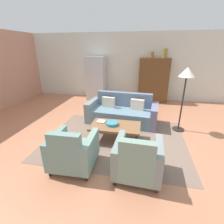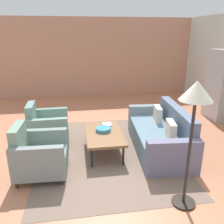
{
  "view_description": "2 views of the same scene",
  "coord_description": "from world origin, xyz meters",
  "px_view_note": "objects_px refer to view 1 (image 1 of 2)",
  "views": [
    {
      "loc": [
        0.45,
        -3.56,
        2.14
      ],
      "look_at": [
        -0.35,
        0.44,
        0.55
      ],
      "focal_mm": 26.22,
      "sensor_mm": 36.0,
      "label": 1
    },
    {
      "loc": [
        3.93,
        -0.52,
        2.23
      ],
      "look_at": [
        -0.36,
        0.15,
        0.76
      ],
      "focal_mm": 37.16,
      "sensor_mm": 36.0,
      "label": 2
    }
  ],
  "objects_px": {
    "couch": "(122,112)",
    "floor_lamp": "(186,78)",
    "cabinet": "(153,80)",
    "armchair_right": "(137,161)",
    "coffee_table": "(115,127)",
    "fruit_bowl": "(112,124)",
    "vase_tall": "(152,55)",
    "armchair_left": "(72,153)",
    "refrigerator": "(96,78)",
    "vase_round": "(165,53)",
    "book_stack": "(101,121)"
  },
  "relations": [
    {
      "from": "couch",
      "to": "vase_round",
      "type": "height_order",
      "value": "vase_round"
    },
    {
      "from": "vase_tall",
      "to": "refrigerator",
      "type": "bearing_deg",
      "value": -177.52
    },
    {
      "from": "armchair_right",
      "to": "refrigerator",
      "type": "relative_size",
      "value": 0.48
    },
    {
      "from": "coffee_table",
      "to": "refrigerator",
      "type": "relative_size",
      "value": 0.65
    },
    {
      "from": "armchair_left",
      "to": "floor_lamp",
      "type": "bearing_deg",
      "value": 40.74
    },
    {
      "from": "couch",
      "to": "vase_tall",
      "type": "bearing_deg",
      "value": -104.63
    },
    {
      "from": "vase_round",
      "to": "armchair_right",
      "type": "bearing_deg",
      "value": -98.77
    },
    {
      "from": "couch",
      "to": "book_stack",
      "type": "height_order",
      "value": "couch"
    },
    {
      "from": "book_stack",
      "to": "cabinet",
      "type": "bearing_deg",
      "value": 68.42
    },
    {
      "from": "couch",
      "to": "floor_lamp",
      "type": "distance_m",
      "value": 2.02
    },
    {
      "from": "armchair_left",
      "to": "fruit_bowl",
      "type": "bearing_deg",
      "value": 64.23
    },
    {
      "from": "floor_lamp",
      "to": "vase_tall",
      "type": "bearing_deg",
      "value": 107.18
    },
    {
      "from": "book_stack",
      "to": "vase_round",
      "type": "height_order",
      "value": "vase_round"
    },
    {
      "from": "couch",
      "to": "floor_lamp",
      "type": "relative_size",
      "value": 1.26
    },
    {
      "from": "vase_round",
      "to": "armchair_left",
      "type": "bearing_deg",
      "value": -112.18
    },
    {
      "from": "vase_tall",
      "to": "book_stack",
      "type": "bearing_deg",
      "value": -109.42
    },
    {
      "from": "cabinet",
      "to": "couch",
      "type": "bearing_deg",
      "value": -112.23
    },
    {
      "from": "coffee_table",
      "to": "floor_lamp",
      "type": "relative_size",
      "value": 0.7
    },
    {
      "from": "book_stack",
      "to": "vase_round",
      "type": "distance_m",
      "value": 4.14
    },
    {
      "from": "armchair_left",
      "to": "cabinet",
      "type": "height_order",
      "value": "cabinet"
    },
    {
      "from": "coffee_table",
      "to": "refrigerator",
      "type": "bearing_deg",
      "value": 113.25
    },
    {
      "from": "vase_tall",
      "to": "floor_lamp",
      "type": "xyz_separation_m",
      "value": [
        0.82,
        -2.65,
        -0.47
      ]
    },
    {
      "from": "armchair_left",
      "to": "floor_lamp",
      "type": "distance_m",
      "value": 3.24
    },
    {
      "from": "fruit_bowl",
      "to": "cabinet",
      "type": "xyz_separation_m",
      "value": [
        1.06,
        3.56,
        0.46
      ]
    },
    {
      "from": "couch",
      "to": "fruit_bowl",
      "type": "height_order",
      "value": "couch"
    },
    {
      "from": "floor_lamp",
      "to": "couch",
      "type": "bearing_deg",
      "value": 170.25
    },
    {
      "from": "couch",
      "to": "cabinet",
      "type": "bearing_deg",
      "value": -107.77
    },
    {
      "from": "armchair_right",
      "to": "armchair_left",
      "type": "bearing_deg",
      "value": -177.78
    },
    {
      "from": "refrigerator",
      "to": "book_stack",
      "type": "bearing_deg",
      "value": -71.8
    },
    {
      "from": "armchair_left",
      "to": "vase_tall",
      "type": "height_order",
      "value": "vase_tall"
    },
    {
      "from": "fruit_bowl",
      "to": "refrigerator",
      "type": "bearing_deg",
      "value": 112.07
    },
    {
      "from": "vase_round",
      "to": "vase_tall",
      "type": "bearing_deg",
      "value": 180.0
    },
    {
      "from": "couch",
      "to": "cabinet",
      "type": "xyz_separation_m",
      "value": [
        0.97,
        2.37,
        0.61
      ]
    },
    {
      "from": "coffee_table",
      "to": "fruit_bowl",
      "type": "height_order",
      "value": "fruit_bowl"
    },
    {
      "from": "vase_tall",
      "to": "coffee_table",
      "type": "bearing_deg",
      "value": -103.09
    },
    {
      "from": "coffee_table",
      "to": "vase_tall",
      "type": "height_order",
      "value": "vase_tall"
    },
    {
      "from": "cabinet",
      "to": "vase_round",
      "type": "distance_m",
      "value": 1.13
    },
    {
      "from": "coffee_table",
      "to": "vase_tall",
      "type": "distance_m",
      "value": 3.96
    },
    {
      "from": "coffee_table",
      "to": "book_stack",
      "type": "relative_size",
      "value": 5.76
    },
    {
      "from": "refrigerator",
      "to": "floor_lamp",
      "type": "height_order",
      "value": "refrigerator"
    },
    {
      "from": "coffee_table",
      "to": "cabinet",
      "type": "bearing_deg",
      "value": 74.66
    },
    {
      "from": "couch",
      "to": "vase_round",
      "type": "distance_m",
      "value": 3.19
    },
    {
      "from": "cabinet",
      "to": "armchair_right",
      "type": "bearing_deg",
      "value": -94.58
    },
    {
      "from": "armchair_left",
      "to": "cabinet",
      "type": "xyz_separation_m",
      "value": [
        1.57,
        4.72,
        0.56
      ]
    },
    {
      "from": "couch",
      "to": "refrigerator",
      "type": "bearing_deg",
      "value": -52.21
    },
    {
      "from": "coffee_table",
      "to": "armchair_left",
      "type": "bearing_deg",
      "value": -117.13
    },
    {
      "from": "couch",
      "to": "cabinet",
      "type": "relative_size",
      "value": 1.2
    },
    {
      "from": "refrigerator",
      "to": "cabinet",
      "type": "bearing_deg",
      "value": 2.44
    },
    {
      "from": "vase_round",
      "to": "floor_lamp",
      "type": "xyz_separation_m",
      "value": [
        0.32,
        -2.65,
        -0.53
      ]
    },
    {
      "from": "armchair_right",
      "to": "fruit_bowl",
      "type": "height_order",
      "value": "armchair_right"
    }
  ]
}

